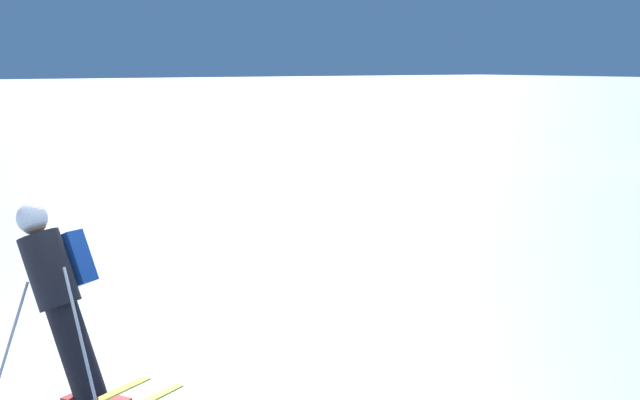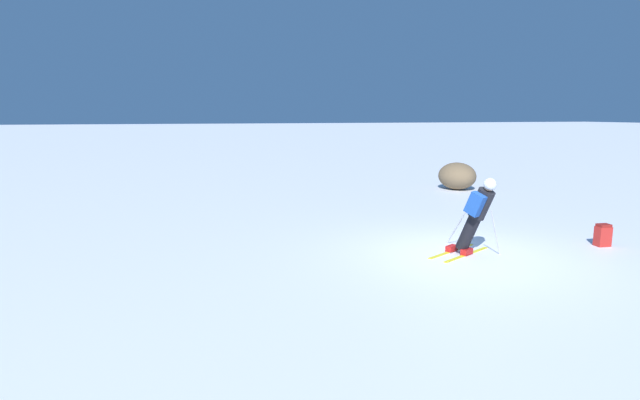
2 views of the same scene
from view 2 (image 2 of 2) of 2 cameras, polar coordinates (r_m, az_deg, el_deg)
The scene contains 4 objects.
ground_plane at distance 10.78m, azimuth 16.31°, elevation -6.20°, with size 300.00×300.00×0.00m, color white.
skier at distance 10.58m, azimuth 17.44°, elevation -1.44°, with size 1.58×1.67×1.70m.
spare_backpack at distance 12.74m, azimuth 29.61°, elevation -3.52°, with size 0.25×0.32×0.50m.
exposed_boulder_1 at distance 20.13m, azimuth 15.40°, elevation 2.66°, with size 1.61×1.37×1.05m, color brown.
Camera 2 is at (-8.65, 5.75, 2.90)m, focal length 28.00 mm.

